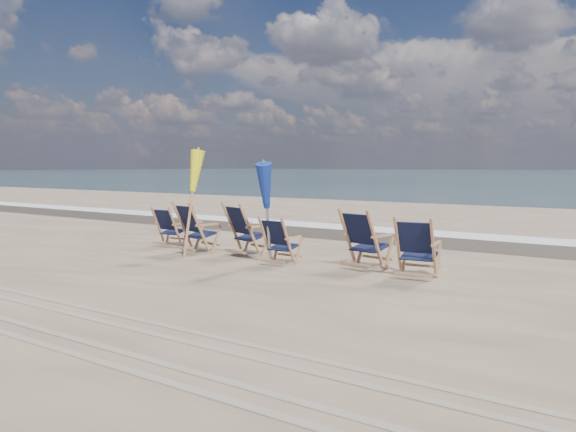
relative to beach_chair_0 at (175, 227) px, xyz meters
The scene contains 11 objects.
surf_foam 6.76m from the beach_chair_0, 60.97° to the left, with size 200.00×1.40×0.01m, color silver.
wet_sand_strip 5.50m from the beach_chair_0, 53.34° to the left, with size 200.00×2.60×0.00m, color #42362A.
tire_tracks 6.17m from the beach_chair_0, 57.86° to the right, with size 80.00×1.30×0.01m, color gray, non-canonical shape.
beach_chair_0 is the anchor object (origin of this frame).
beach_chair_1 1.36m from the beach_chair_0, 23.12° to the right, with size 0.71×0.80×1.11m, color black, non-canonical shape.
beach_chair_2 2.35m from the beach_chair_0, ahead, with size 0.71×0.80×1.12m, color black, non-canonical shape.
beach_chair_3 3.58m from the beach_chair_0, ahead, with size 0.59×0.67×0.93m, color black, non-canonical shape.
beach_chair_4 5.10m from the beach_chair_0, ahead, with size 0.71×0.80×1.11m, color black, non-canonical shape.
beach_chair_5 6.22m from the beach_chair_0, ahead, with size 0.67×0.75×1.05m, color black, non-canonical shape.
umbrella_yellow 1.91m from the beach_chair_0, 31.81° to the right, with size 0.30×0.30×2.19m.
umbrella_blue 3.37m from the beach_chair_0, 12.46° to the right, with size 0.30×0.30×1.97m.
Camera 1 is at (6.01, -6.70, 1.87)m, focal length 35.00 mm.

